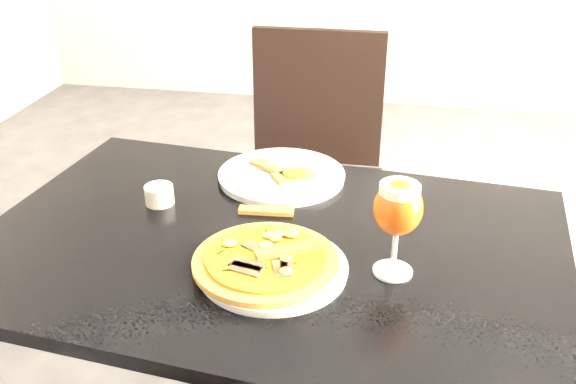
% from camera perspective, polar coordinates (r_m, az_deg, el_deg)
% --- Properties ---
extents(dining_table, '(1.28, 0.93, 0.75)m').
position_cam_1_polar(dining_table, '(1.38, -1.66, -7.39)').
color(dining_table, black).
rests_on(dining_table, ground).
extents(chair_far, '(0.45, 0.45, 0.98)m').
position_cam_1_polar(chair_far, '(2.10, 2.05, 1.68)').
color(chair_far, black).
rests_on(chair_far, ground).
extents(plate_main, '(0.33, 0.33, 0.02)m').
position_cam_1_polar(plate_main, '(1.23, -1.33, -6.82)').
color(plate_main, silver).
rests_on(plate_main, dining_table).
extents(pizza, '(0.28, 0.28, 0.03)m').
position_cam_1_polar(pizza, '(1.22, -1.92, -6.03)').
color(pizza, brown).
rests_on(pizza, plate_main).
extents(plate_second, '(0.39, 0.39, 0.02)m').
position_cam_1_polar(plate_second, '(1.58, -0.57, 1.46)').
color(plate_second, silver).
rests_on(plate_second, dining_table).
extents(crust_scraps, '(0.18, 0.13, 0.01)m').
position_cam_1_polar(crust_scraps, '(1.56, -0.20, 1.72)').
color(crust_scraps, brown).
rests_on(crust_scraps, plate_second).
extents(loose_crust, '(0.12, 0.04, 0.01)m').
position_cam_1_polar(loose_crust, '(1.43, -1.95, -1.68)').
color(loose_crust, brown).
rests_on(loose_crust, dining_table).
extents(sauce_cup, '(0.07, 0.07, 0.04)m').
position_cam_1_polar(sauce_cup, '(1.49, -11.38, -0.17)').
color(sauce_cup, beige).
rests_on(sauce_cup, dining_table).
extents(beer_glass, '(0.09, 0.09, 0.19)m').
position_cam_1_polar(beer_glass, '(1.17, 9.76, -1.49)').
color(beer_glass, silver).
rests_on(beer_glass, dining_table).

